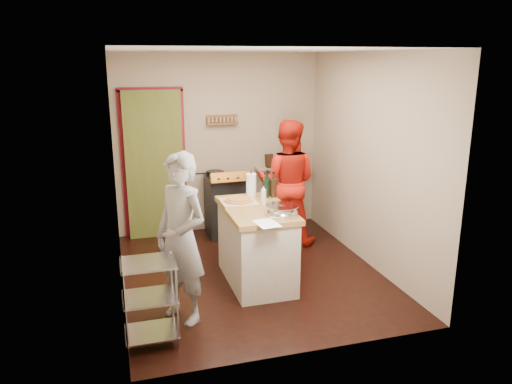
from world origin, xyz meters
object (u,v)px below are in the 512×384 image
Objects in this scene: stove at (228,205)px; wire_shelving at (150,298)px; island at (257,243)px; person_red at (287,182)px; person_stripe at (181,239)px.

wire_shelving is at bearing -116.85° from stove.
person_red reaches higher than island.
person_stripe is at bearing 72.41° from person_red.
island reaches higher than stove.
stove is at bearing -8.59° from person_red.
person_red is (1.71, 1.76, 0.02)m from person_stripe.
island reaches higher than wire_shelving.
island is (-0.05, -1.66, 0.03)m from stove.
person_stripe is (-0.93, -0.61, 0.36)m from island.
island is (1.28, 0.97, 0.04)m from wire_shelving.
person_red is at bearing 100.26° from person_stripe.
stove is at bearing 88.33° from island.
person_stripe is at bearing -146.85° from island.
person_red reaches higher than stove.
wire_shelving is at bearing -142.94° from island.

